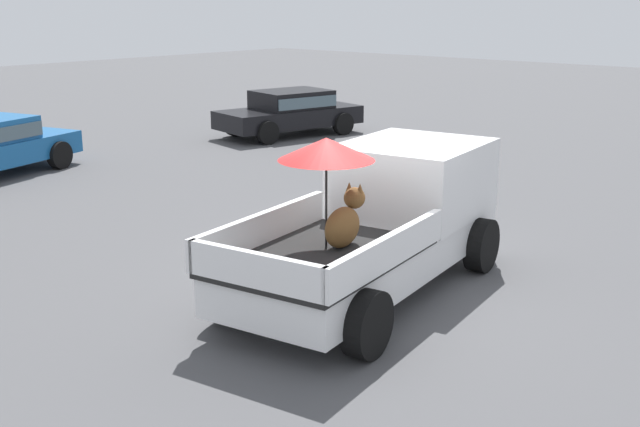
# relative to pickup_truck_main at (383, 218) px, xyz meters

# --- Properties ---
(ground_plane) EXTENTS (80.00, 80.00, 0.00)m
(ground_plane) POSITION_rel_pickup_truck_main_xyz_m (-0.45, -0.07, -0.97)
(ground_plane) COLOR #4C4C4F
(pickup_truck_main) EXTENTS (5.28, 2.87, 2.29)m
(pickup_truck_main) POSITION_rel_pickup_truck_main_xyz_m (0.00, 0.00, 0.00)
(pickup_truck_main) COLOR black
(pickup_truck_main) RESTS_ON ground
(parked_sedan_far) EXTENTS (4.57, 2.63, 1.33)m
(parked_sedan_far) POSITION_rel_pickup_truck_main_xyz_m (8.43, 9.70, -0.23)
(parked_sedan_far) COLOR black
(parked_sedan_far) RESTS_ON ground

